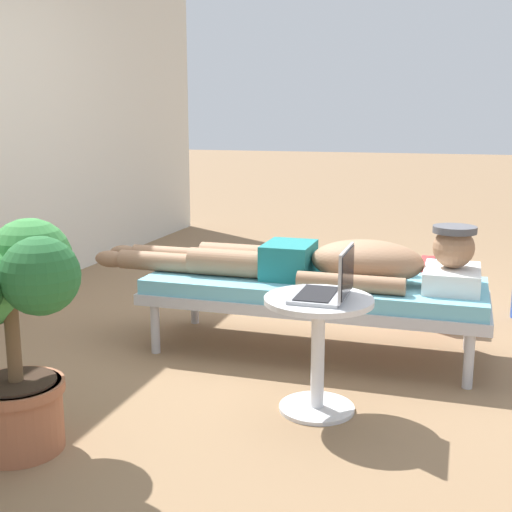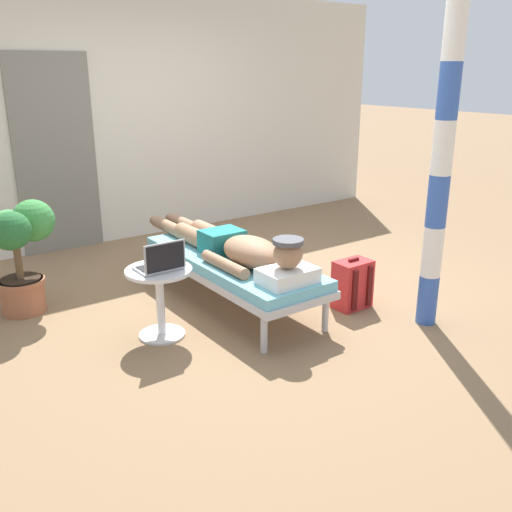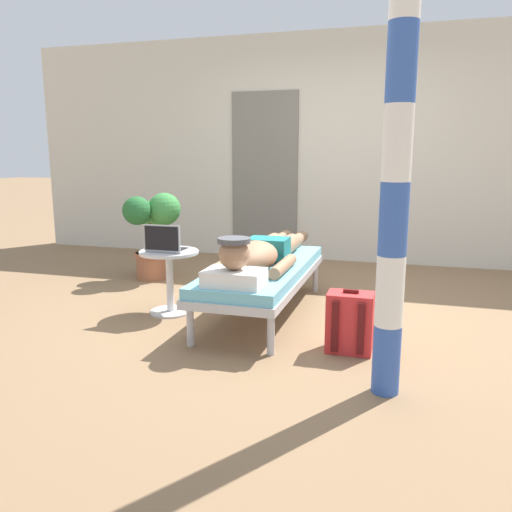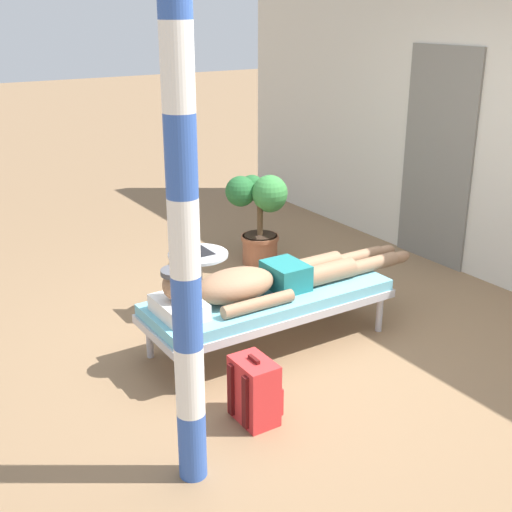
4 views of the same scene
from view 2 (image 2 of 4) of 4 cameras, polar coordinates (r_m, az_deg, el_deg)
The scene contains 10 objects.
ground_plane at distance 5.02m, azimuth -1.33°, elevation -3.65°, with size 40.00×40.00×0.00m, color #846647.
house_wall_back at distance 6.60m, azimuth -14.62°, elevation 13.19°, with size 7.60×0.20×2.70m, color beige.
house_door_panel at distance 6.32m, azimuth -19.46°, elevation 9.52°, with size 0.84×0.03×2.04m, color slate.
lounge_chair at distance 4.66m, azimuth -2.44°, elevation -0.93°, with size 0.67×1.86×0.42m.
person_reclining at distance 4.56m, azimuth -2.08°, elevation 0.94°, with size 0.53×2.17×0.33m.
side_table at distance 4.16m, azimuth -9.64°, elevation -3.46°, with size 0.48×0.48×0.52m.
laptop at distance 4.04m, azimuth -9.48°, elevation -0.71°, with size 0.31×0.24×0.23m.
backpack at distance 4.72m, azimuth 9.59°, elevation -2.83°, with size 0.30×0.26×0.42m.
potted_plant at distance 4.83m, azimuth -22.88°, elevation 1.07°, with size 0.64×0.61×0.91m.
porch_post at distance 4.28m, azimuth 18.25°, elevation 10.28°, with size 0.15×0.15×2.69m.
Camera 2 is at (-2.62, -3.85, 1.89)m, focal length 39.88 mm.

